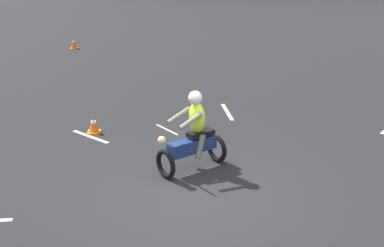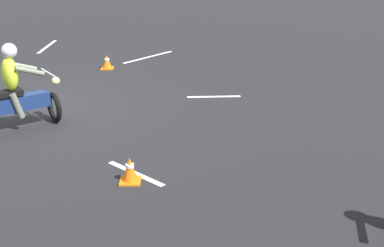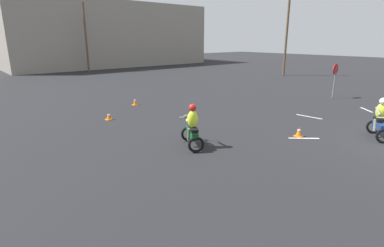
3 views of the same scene
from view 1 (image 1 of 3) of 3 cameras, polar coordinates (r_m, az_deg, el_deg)
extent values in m
plane|color=black|center=(10.01, 0.97, -7.49)|extent=(120.00, 120.00, 0.00)
torus|color=black|center=(10.50, -2.83, -4.33)|extent=(0.43, 0.55, 0.60)
torus|color=black|center=(11.22, 2.64, -2.67)|extent=(0.43, 0.55, 0.60)
cube|color=navy|center=(10.76, 0.00, -2.40)|extent=(1.04, 0.83, 0.28)
cube|color=black|center=(10.81, 0.93, -1.05)|extent=(0.61, 0.53, 0.10)
cylinder|color=silver|center=(10.26, -2.67, -0.69)|extent=(0.43, 0.59, 0.04)
sphere|color=#F2E08C|center=(10.26, -3.25, -1.79)|extent=(0.22, 0.22, 0.16)
ellipsoid|color=#D8F233|center=(10.63, 0.51, 0.64)|extent=(0.46, 0.49, 0.64)
cylinder|color=slate|center=(10.59, -1.43, 0.85)|extent=(0.50, 0.39, 0.27)
cylinder|color=slate|center=(10.29, -0.12, 0.27)|extent=(0.50, 0.39, 0.27)
cylinder|color=slate|center=(10.92, -0.03, -2.06)|extent=(0.27, 0.24, 0.51)
cylinder|color=slate|center=(10.72, 0.88, -2.50)|extent=(0.27, 0.24, 0.51)
sphere|color=silver|center=(10.47, 0.35, 2.77)|extent=(0.39, 0.39, 0.28)
cube|color=orange|center=(22.76, -12.46, 7.84)|extent=(0.32, 0.32, 0.03)
cone|color=orange|center=(22.72, -12.50, 8.37)|extent=(0.24, 0.24, 0.40)
cylinder|color=white|center=(22.71, -12.51, 8.52)|extent=(0.13, 0.13, 0.05)
cube|color=orange|center=(13.13, -10.40, -0.89)|extent=(0.32, 0.32, 0.03)
cone|color=orange|center=(13.06, -10.45, -0.08)|extent=(0.24, 0.24, 0.37)
cylinder|color=white|center=(13.04, -10.47, 0.15)|extent=(0.13, 0.13, 0.05)
cube|color=silver|center=(14.41, 3.78, 1.25)|extent=(0.22, 1.37, 0.01)
cube|color=silver|center=(12.88, -10.79, -1.38)|extent=(0.98, 0.91, 0.01)
camera|label=2|loc=(19.64, -11.02, 17.12)|focal=50.00mm
camera|label=3|loc=(14.23, -67.80, 4.88)|focal=28.00mm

